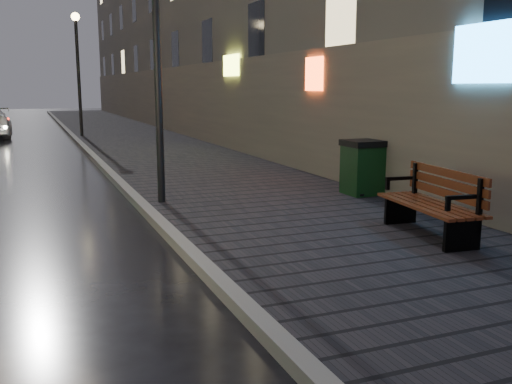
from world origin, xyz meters
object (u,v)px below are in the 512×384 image
(bench, at_px, (434,202))
(trash_bin, at_px, (363,167))
(lamp_near, at_px, (156,19))
(lamp_far, at_px, (78,59))

(bench, bearing_deg, trash_bin, 82.06)
(lamp_near, height_order, trash_bin, lamp_near)
(bench, xyz_separation_m, trash_bin, (0.82, 3.20, 0.06))
(lamp_near, xyz_separation_m, trash_bin, (3.95, -0.73, -2.78))
(trash_bin, bearing_deg, bench, -104.74)
(lamp_near, bearing_deg, trash_bin, -10.48)
(lamp_near, xyz_separation_m, bench, (3.13, -3.93, -2.85))
(lamp_near, relative_size, bench, 2.65)
(lamp_far, bearing_deg, bench, -81.06)
(bench, distance_m, trash_bin, 3.30)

